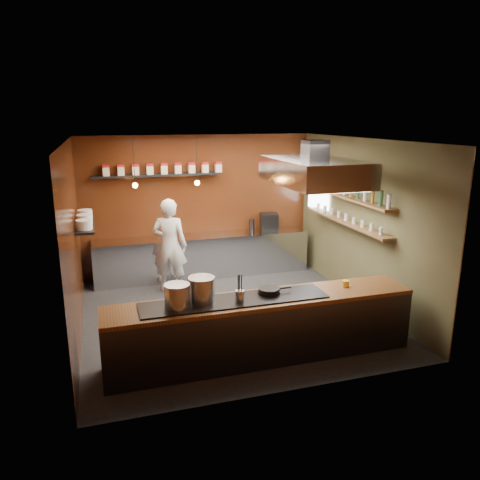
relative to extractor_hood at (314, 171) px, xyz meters
name	(u,v)px	position (x,y,z in m)	size (l,w,h in m)	color
floor	(231,314)	(-1.30, 0.40, -2.51)	(5.00, 5.00, 0.00)	black
back_wall	(199,205)	(-1.30, 2.90, -1.01)	(5.00, 5.00, 0.00)	#331209
left_wall	(73,243)	(-3.80, 0.40, -1.01)	(5.00, 5.00, 0.00)	#331209
right_wall	(362,222)	(1.20, 0.40, -1.01)	(5.00, 5.00, 0.00)	#494829
ceiling	(230,140)	(-1.30, 0.40, 0.49)	(5.00, 5.00, 0.00)	silver
window_pane	(319,187)	(1.15, 2.10, -0.61)	(1.00, 1.00, 0.00)	white
prep_counter	(204,256)	(-1.30, 2.57, -2.06)	(4.60, 0.65, 0.90)	silver
pass_counter	(262,328)	(-1.30, -1.20, -2.04)	(4.40, 0.72, 0.94)	#38383D
tin_shelf	(157,175)	(-2.20, 2.76, -0.31)	(2.60, 0.26, 0.04)	black
plate_shelf	(85,225)	(-3.64, 1.40, -0.96)	(0.30, 1.40, 0.04)	black
bottle_shelf_upper	(347,197)	(1.04, 0.70, -0.59)	(0.26, 2.80, 0.04)	brown
bottle_shelf_lower	(346,222)	(1.04, 0.70, -1.06)	(0.26, 2.80, 0.04)	brown
extractor_hood	(314,171)	(0.00, 0.00, 0.00)	(1.20, 2.00, 0.72)	#38383D
pendant_left	(135,183)	(-2.70, 2.10, -0.35)	(0.10, 0.10, 0.95)	black
pendant_right	(197,180)	(-1.50, 2.10, -0.35)	(0.10, 0.10, 0.95)	black
storage_tins	(164,168)	(-2.05, 2.76, -0.17)	(2.43, 0.13, 0.22)	beige
plate_stacks	(85,219)	(-3.64, 1.40, -0.86)	(0.26, 1.16, 0.16)	white
bottles	(348,189)	(1.04, 0.70, -0.45)	(0.06, 2.66, 0.24)	silver
wine_glasses	(346,217)	(1.04, 0.70, -0.97)	(0.07, 2.37, 0.13)	silver
stockpot_large	(177,296)	(-2.50, -1.25, -1.40)	(0.33, 0.33, 0.33)	silver
stockpot_small	(202,289)	(-2.14, -1.12, -1.39)	(0.36, 0.36, 0.34)	#B8BABF
utensil_crock	(240,296)	(-1.65, -1.28, -1.49)	(0.12, 0.12, 0.16)	#B6B8BD
frying_pan	(269,291)	(-1.17, -1.12, -1.53)	(0.49, 0.32, 0.08)	black
butter_jar	(346,283)	(0.04, -1.14, -1.54)	(0.10, 0.10, 0.09)	gold
espresso_machine	(269,222)	(0.23, 2.63, -1.42)	(0.38, 0.36, 0.38)	black
chef	(170,245)	(-2.12, 1.87, -1.58)	(0.68, 0.44, 1.86)	white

